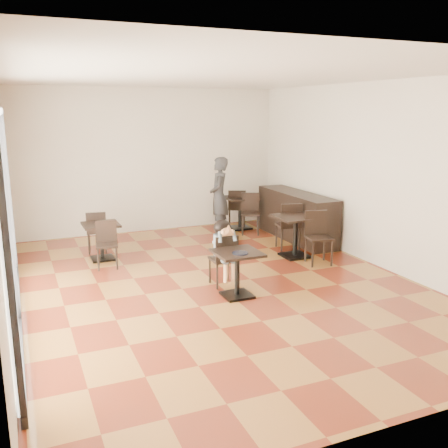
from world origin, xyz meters
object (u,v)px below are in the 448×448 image
chair_left_b (107,245)px  chair_back_a (237,208)px  child (223,253)px  cafe_table_back (240,213)px  chair_back_b (250,214)px  child_chair (223,260)px  chair_mid_b (319,238)px  chair_left_a (97,231)px  adult_patron (219,196)px  chair_mid_a (288,226)px  cafe_table_mid (295,237)px  cafe_table_left (102,242)px  child_table (237,274)px

chair_left_b → chair_back_a: (3.39, 1.98, 0.04)m
chair_left_b → child: bearing=-36.9°
cafe_table_back → chair_back_a: (0.00, 0.18, 0.08)m
cafe_table_back → chair_back_b: 0.56m
child_chair → chair_mid_b: bearing=-170.3°
chair_mid_b → chair_left_a: 4.25m
child_chair → cafe_table_back: size_ratio=1.11×
adult_patron → chair_mid_b: size_ratio=1.82×
chair_back_a → child: bearing=86.8°
child_chair → chair_left_b: (-1.53, 1.59, -0.01)m
child_chair → chair_left_a: (-1.53, 2.69, -0.01)m
chair_mid_b → chair_back_b: 2.50m
chair_mid_a → cafe_table_mid: bearing=85.8°
cafe_table_mid → adult_patron: bearing=106.4°
adult_patron → cafe_table_left: size_ratio=2.52×
child_chair → chair_mid_a: bearing=-144.3°
chair_back_b → cafe_table_back: bearing=114.3°
child_table → chair_mid_b: size_ratio=0.73×
child_table → chair_mid_a: size_ratio=0.73×
adult_patron → chair_left_b: adult_patron is taller
adult_patron → chair_mid_b: bearing=40.7°
cafe_table_back → chair_left_a: bearing=-168.3°
child_table → cafe_table_left: 3.09m
chair_mid_a → chair_mid_b: size_ratio=1.00×
cafe_table_left → child: bearing=-54.4°
cafe_table_mid → chair_back_b: bearing=89.9°
chair_back_a → chair_back_b: size_ratio=1.00×
child_table → chair_left_a: 3.58m
cafe_table_back → cafe_table_left: bearing=-159.7°
cafe_table_mid → chair_back_a: 2.67m
child_chair → child_table: bearing=90.0°
cafe_table_mid → chair_back_b: size_ratio=0.87×
child_table → child_chair: bearing=90.0°
child_chair → cafe_table_mid: 2.06m
chair_mid_b → chair_left_b: 3.75m
child → chair_mid_b: child is taller
chair_left_a → adult_patron: bearing=-162.5°
adult_patron → chair_back_a: (0.65, 0.48, -0.41)m
child_chair → chair_mid_a: chair_mid_a is taller
cafe_table_left → chair_back_b: (3.39, 0.70, 0.11)m
child_chair → child: child is taller
adult_patron → chair_mid_a: bearing=50.5°
cafe_table_left → chair_back_a: 3.68m
chair_mid_a → chair_mid_b: (0.00, -1.10, 0.00)m
child_table → chair_back_b: 3.86m
chair_back_b → adult_patron: bearing=-176.7°
cafe_table_mid → chair_back_a: chair_back_a is taller
cafe_table_left → chair_mid_b: 3.97m
cafe_table_mid → cafe_table_back: size_ratio=1.05×
chair_back_b → child_table: bearing=-94.4°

